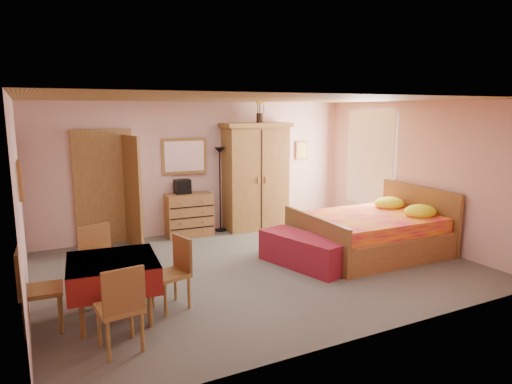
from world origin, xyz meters
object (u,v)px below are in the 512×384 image
chair_north (103,264)px  chair_west (42,289)px  bench (303,251)px  dining_table (114,289)px  sunflower_vase (260,109)px  stereo (182,187)px  chair_south (119,307)px  chest_of_drawers (189,215)px  bed (370,222)px  chair_east (170,274)px  floor_lamp (220,190)px  wardrobe (255,176)px  wall_mirror (184,156)px

chair_north → chair_west: 0.93m
bench → dining_table: dining_table is taller
bench → sunflower_vase: bearing=78.2°
chair_north → stereo: bearing=-147.7°
chair_south → chair_west: (-0.69, 0.83, 0.02)m
chair_north → chair_south: bearing=67.0°
chest_of_drawers → chair_north: 3.13m
bed → dining_table: bed is taller
chair_west → chair_east: (1.44, -0.09, -0.04)m
stereo → floor_lamp: size_ratio=0.17×
floor_lamp → chair_north: size_ratio=1.76×
stereo → chair_south: bearing=-116.8°
floor_lamp → chest_of_drawers: bearing=-174.4°
sunflower_vase → chair_east: size_ratio=0.59×
chest_of_drawers → chair_north: (-1.98, -2.42, 0.07)m
wardrobe → chair_west: 5.10m
dining_table → wall_mirror: bearing=58.8°
chest_of_drawers → chair_west: chair_west is taller
floor_lamp → bench: bearing=-82.6°
sunflower_vase → bench: 3.34m
wardrobe → chair_east: bearing=-129.9°
chair_north → chair_west: chair_north is taller
chest_of_drawers → chair_north: size_ratio=0.91×
dining_table → bed: bearing=7.8°
stereo → wardrobe: 1.53m
chair_south → stereo: bearing=57.1°
wall_mirror → floor_lamp: bearing=-6.9°
bed → sunflower_vase: bearing=111.6°
bench → dining_table: (-2.99, -0.53, 0.12)m
sunflower_vase → bed: size_ratio=0.22×
dining_table → chair_south: 0.77m
floor_lamp → chair_north: (-2.67, -2.48, -0.37)m
stereo → chair_east: stereo is taller
wall_mirror → chair_south: wall_mirror is taller
chest_of_drawers → chair_west: size_ratio=0.92×
stereo → bench: (1.12, -2.57, -0.73)m
chair_north → wardrobe: bearing=-165.8°
bed → chair_west: bearing=-172.9°
wall_mirror → dining_table: size_ratio=0.90×
wall_mirror → chair_east: wall_mirror is taller
bed → chair_north: (-4.40, 0.02, -0.06)m
wall_mirror → floor_lamp: 0.99m
bench → chair_west: bearing=-173.1°
chair_north → dining_table: bearing=70.7°
bench → chair_south: chair_south is taller
sunflower_vase → bed: (0.89, -2.39, -1.90)m
chair_south → floor_lamp: bearing=48.6°
bed → bench: bed is taller
sunflower_vase → bed: sunflower_vase is taller
chest_of_drawers → dining_table: size_ratio=0.89×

